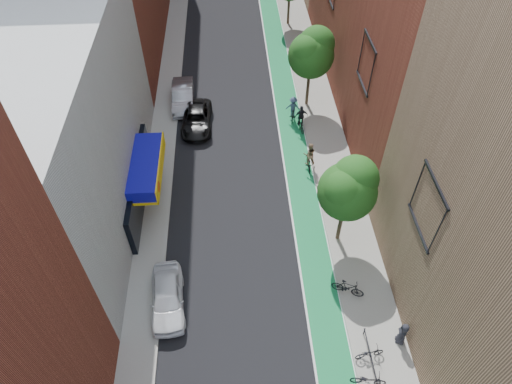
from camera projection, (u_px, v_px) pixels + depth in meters
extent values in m
cube|color=#15774F|center=(285.00, 92.00, 39.36)|extent=(2.00, 68.00, 0.01)
cube|color=gray|center=(168.00, 95.00, 38.88)|extent=(2.00, 68.00, 0.15)
cube|color=gray|center=(313.00, 90.00, 39.42)|extent=(3.00, 68.00, 0.15)
cube|color=silver|center=(52.00, 135.00, 26.17)|extent=(8.00, 20.00, 12.00)
cylinder|color=#332619|center=(340.00, 223.00, 27.36)|extent=(0.24, 0.24, 3.30)
sphere|color=#144D16|center=(347.00, 192.00, 25.36)|extent=(3.36, 3.36, 3.36)
sphere|color=#144D16|center=(355.00, 178.00, 25.05)|extent=(2.64, 2.64, 2.64)
sphere|color=#144D16|center=(344.00, 190.00, 24.79)|extent=(2.40, 2.40, 2.40)
cylinder|color=#332619|center=(308.00, 87.00, 36.80)|extent=(0.24, 0.24, 3.47)
sphere|color=#144D16|center=(311.00, 55.00, 34.70)|extent=(3.53, 3.53, 3.53)
sphere|color=#144D16|center=(317.00, 44.00, 34.37)|extent=(2.77, 2.77, 2.77)
sphere|color=#144D16|center=(308.00, 52.00, 34.12)|extent=(2.52, 2.52, 2.52)
cylinder|color=#332619|center=(288.00, 10.00, 46.41)|extent=(0.24, 0.24, 3.19)
imported|color=white|center=(167.00, 297.00, 24.94)|extent=(2.17, 4.56, 1.51)
imported|color=black|center=(197.00, 119.00, 35.69)|extent=(2.38, 4.96, 1.36)
imported|color=#9C9EA5|center=(183.00, 96.00, 37.58)|extent=(1.86, 4.91, 1.60)
imported|color=black|center=(309.00, 163.00, 32.60)|extent=(0.46, 1.55, 0.93)
imported|color=#8D7052|center=(309.00, 154.00, 32.09)|extent=(0.89, 0.70, 1.81)
imported|color=black|center=(301.00, 125.00, 35.59)|extent=(0.78, 1.66, 0.84)
imported|color=black|center=(301.00, 116.00, 35.06)|extent=(1.09, 0.58, 1.78)
imported|color=black|center=(293.00, 114.00, 36.32)|extent=(0.88, 1.92, 1.12)
imported|color=#384B65|center=(293.00, 107.00, 35.90)|extent=(1.22, 0.85, 1.73)
imported|color=black|center=(370.00, 353.00, 23.00)|extent=(1.58, 0.75, 0.80)
imported|color=black|center=(348.00, 288.00, 25.39)|extent=(1.91, 1.24, 1.11)
imported|color=black|center=(368.00, 380.00, 22.03)|extent=(1.82, 0.89, 0.92)
imported|color=black|center=(403.00, 333.00, 23.30)|extent=(0.67, 0.87, 1.59)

